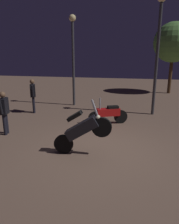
# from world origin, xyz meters

# --- Properties ---
(ground_plane) EXTENTS (40.00, 40.00, 0.00)m
(ground_plane) POSITION_xyz_m (0.00, 0.00, 0.00)
(ground_plane) COLOR brown
(motorcycle_black_foreground) EXTENTS (1.66, 0.35, 1.63)m
(motorcycle_black_foreground) POSITION_xyz_m (-0.49, -0.34, 0.74)
(motorcycle_black_foreground) COLOR black
(motorcycle_black_foreground) RESTS_ON ground_plane
(motorcycle_red_parked_left) EXTENTS (1.56, 0.76, 1.11)m
(motorcycle_red_parked_left) POSITION_xyz_m (-0.10, 2.54, 0.44)
(motorcycle_red_parked_left) COLOR black
(motorcycle_red_parked_left) RESTS_ON ground_plane
(person_rider_beside) EXTENTS (0.31, 0.66, 1.56)m
(person_rider_beside) POSITION_xyz_m (-3.56, 0.64, 0.92)
(person_rider_beside) COLOR black
(person_rider_beside) RESTS_ON ground_plane
(person_bystander_far) EXTENTS (0.37, 0.64, 1.65)m
(person_bystander_far) POSITION_xyz_m (-3.91, 3.52, 0.98)
(person_bystander_far) COLOR black
(person_bystander_far) RESTS_ON ground_plane
(streetlamp_near) EXTENTS (0.36, 0.36, 5.27)m
(streetlamp_near) POSITION_xyz_m (1.81, 4.46, 3.32)
(streetlamp_near) COLOR #38383D
(streetlamp_near) RESTS_ON ground_plane
(streetlamp_far) EXTENTS (0.36, 0.36, 4.78)m
(streetlamp_far) POSITION_xyz_m (-2.43, 5.51, 3.06)
(streetlamp_far) COLOR #38383D
(streetlamp_far) RESTS_ON ground_plane
(tree_left_bg) EXTENTS (2.78, 2.78, 5.00)m
(tree_left_bg) POSITION_xyz_m (3.43, 10.67, 3.60)
(tree_left_bg) COLOR #4C331E
(tree_left_bg) RESTS_ON ground_plane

